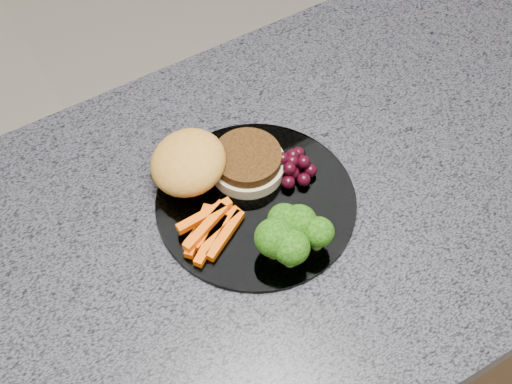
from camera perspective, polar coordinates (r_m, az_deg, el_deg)
island_cabinet at (r=1.33m, az=-0.27°, el=-13.26°), size 1.20×0.60×0.86m
countertop at (r=0.92m, az=-0.38°, el=-3.04°), size 1.20×0.60×0.04m
plate at (r=0.92m, az=-0.00°, el=-0.81°), size 0.26×0.26×0.01m
burger at (r=0.92m, az=-3.73°, el=2.21°), size 0.18×0.14×0.05m
carrot_sticks at (r=0.89m, az=-3.74°, el=-2.95°), size 0.09×0.08×0.02m
broccoli at (r=0.85m, az=2.78°, el=-3.33°), size 0.09×0.08×0.06m
grape_bunch at (r=0.93m, az=3.06°, el=2.07°), size 0.06×0.06×0.03m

